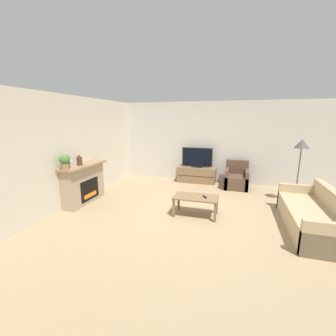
{
  "coord_description": "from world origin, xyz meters",
  "views": [
    {
      "loc": [
        0.87,
        -4.7,
        2.15
      ],
      "look_at": [
        -0.83,
        0.9,
        0.85
      ],
      "focal_mm": 24.0,
      "sensor_mm": 36.0,
      "label": 1
    }
  ],
  "objects_px": {
    "fireplace": "(84,183)",
    "tv": "(197,158)",
    "tv_stand": "(197,175)",
    "remote": "(205,197)",
    "armchair": "(236,179)",
    "floor_lamp": "(301,148)",
    "couch": "(314,217)",
    "potted_plant": "(65,161)",
    "coffee_table": "(196,199)",
    "mantel_vase_centre_left": "(79,161)",
    "mantel_vase_left": "(71,164)"
  },
  "relations": [
    {
      "from": "armchair",
      "to": "remote",
      "type": "height_order",
      "value": "armchair"
    },
    {
      "from": "armchair",
      "to": "floor_lamp",
      "type": "distance_m",
      "value": 2.1
    },
    {
      "from": "fireplace",
      "to": "tv",
      "type": "relative_size",
      "value": 1.38
    },
    {
      "from": "potted_plant",
      "to": "couch",
      "type": "relative_size",
      "value": 0.16
    },
    {
      "from": "mantel_vase_centre_left",
      "to": "remote",
      "type": "distance_m",
      "value": 3.16
    },
    {
      "from": "fireplace",
      "to": "armchair",
      "type": "distance_m",
      "value": 4.52
    },
    {
      "from": "tv",
      "to": "coffee_table",
      "type": "height_order",
      "value": "tv"
    },
    {
      "from": "potted_plant",
      "to": "coffee_table",
      "type": "xyz_separation_m",
      "value": [
        2.89,
        0.64,
        -0.83
      ]
    },
    {
      "from": "mantel_vase_left",
      "to": "floor_lamp",
      "type": "xyz_separation_m",
      "value": [
        5.22,
        1.92,
        0.33
      ]
    },
    {
      "from": "potted_plant",
      "to": "armchair",
      "type": "height_order",
      "value": "potted_plant"
    },
    {
      "from": "mantel_vase_left",
      "to": "couch",
      "type": "relative_size",
      "value": 0.09
    },
    {
      "from": "tv",
      "to": "remote",
      "type": "height_order",
      "value": "tv"
    },
    {
      "from": "coffee_table",
      "to": "mantel_vase_left",
      "type": "bearing_deg",
      "value": -170.88
    },
    {
      "from": "mantel_vase_left",
      "to": "armchair",
      "type": "relative_size",
      "value": 0.23
    },
    {
      "from": "armchair",
      "to": "coffee_table",
      "type": "relative_size",
      "value": 0.86
    },
    {
      "from": "tv",
      "to": "armchair",
      "type": "bearing_deg",
      "value": -11.04
    },
    {
      "from": "mantel_vase_centre_left",
      "to": "tv",
      "type": "relative_size",
      "value": 0.25
    },
    {
      "from": "armchair",
      "to": "floor_lamp",
      "type": "height_order",
      "value": "floor_lamp"
    },
    {
      "from": "floor_lamp",
      "to": "armchair",
      "type": "bearing_deg",
      "value": 146.31
    },
    {
      "from": "tv_stand",
      "to": "couch",
      "type": "height_order",
      "value": "couch"
    },
    {
      "from": "tv",
      "to": "coffee_table",
      "type": "xyz_separation_m",
      "value": [
        0.44,
        -2.68,
        -0.45
      ]
    },
    {
      "from": "fireplace",
      "to": "floor_lamp",
      "type": "xyz_separation_m",
      "value": [
        5.23,
        1.5,
        0.92
      ]
    },
    {
      "from": "remote",
      "to": "couch",
      "type": "height_order",
      "value": "couch"
    },
    {
      "from": "mantel_vase_left",
      "to": "coffee_table",
      "type": "relative_size",
      "value": 0.2
    },
    {
      "from": "mantel_vase_centre_left",
      "to": "fireplace",
      "type": "bearing_deg",
      "value": 98.99
    },
    {
      "from": "potted_plant",
      "to": "floor_lamp",
      "type": "relative_size",
      "value": 0.21
    },
    {
      "from": "coffee_table",
      "to": "floor_lamp",
      "type": "bearing_deg",
      "value": 32.03
    },
    {
      "from": "couch",
      "to": "floor_lamp",
      "type": "bearing_deg",
      "value": 90.39
    },
    {
      "from": "tv_stand",
      "to": "mantel_vase_left",
      "type": "bearing_deg",
      "value": -127.91
    },
    {
      "from": "mantel_vase_centre_left",
      "to": "remote",
      "type": "bearing_deg",
      "value": 2.82
    },
    {
      "from": "fireplace",
      "to": "mantel_vase_centre_left",
      "type": "relative_size",
      "value": 5.53
    },
    {
      "from": "tv_stand",
      "to": "remote",
      "type": "relative_size",
      "value": 8.72
    },
    {
      "from": "tv_stand",
      "to": "tv",
      "type": "relative_size",
      "value": 1.27
    },
    {
      "from": "potted_plant",
      "to": "couch",
      "type": "xyz_separation_m",
      "value": [
        5.23,
        0.64,
        -0.94
      ]
    },
    {
      "from": "tv",
      "to": "coffee_table",
      "type": "bearing_deg",
      "value": -80.67
    },
    {
      "from": "mantel_vase_left",
      "to": "armchair",
      "type": "bearing_deg",
      "value": 37.58
    },
    {
      "from": "mantel_vase_centre_left",
      "to": "mantel_vase_left",
      "type": "bearing_deg",
      "value": -90.0
    },
    {
      "from": "potted_plant",
      "to": "tv",
      "type": "bearing_deg",
      "value": 53.56
    },
    {
      "from": "tv_stand",
      "to": "floor_lamp",
      "type": "relative_size",
      "value": 0.78
    },
    {
      "from": "mantel_vase_centre_left",
      "to": "coffee_table",
      "type": "relative_size",
      "value": 0.26
    },
    {
      "from": "mantel_vase_left",
      "to": "mantel_vase_centre_left",
      "type": "xyz_separation_m",
      "value": [
        0.0,
        0.32,
        0.03
      ]
    },
    {
      "from": "coffee_table",
      "to": "remote",
      "type": "relative_size",
      "value": 6.65
    },
    {
      "from": "fireplace",
      "to": "tv",
      "type": "bearing_deg",
      "value": 47.83
    },
    {
      "from": "mantel_vase_left",
      "to": "tv_stand",
      "type": "height_order",
      "value": "mantel_vase_left"
    },
    {
      "from": "tv",
      "to": "floor_lamp",
      "type": "bearing_deg",
      "value": -23.95
    },
    {
      "from": "mantel_vase_left",
      "to": "coffee_table",
      "type": "distance_m",
      "value": 3.02
    },
    {
      "from": "couch",
      "to": "floor_lamp",
      "type": "height_order",
      "value": "floor_lamp"
    },
    {
      "from": "potted_plant",
      "to": "remote",
      "type": "xyz_separation_m",
      "value": [
        3.09,
        0.64,
        -0.75
      ]
    },
    {
      "from": "mantel_vase_centre_left",
      "to": "remote",
      "type": "height_order",
      "value": "mantel_vase_centre_left"
    },
    {
      "from": "fireplace",
      "to": "mantel_vase_centre_left",
      "type": "xyz_separation_m",
      "value": [
        0.02,
        -0.11,
        0.61
      ]
    }
  ]
}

